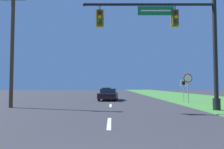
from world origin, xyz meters
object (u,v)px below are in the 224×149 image
at_px(car_ahead, 109,94).
at_px(stop_sign, 189,82).
at_px(far_car, 107,91).
at_px(utility_pole_near, 13,44).
at_px(signal_mast, 183,38).
at_px(route_sign_post, 184,86).

distance_m(car_ahead, stop_sign, 8.25).
height_order(far_car, stop_sign, stop_sign).
height_order(stop_sign, utility_pole_near, utility_pole_near).
relative_size(signal_mast, car_ahead, 1.82).
bearing_deg(signal_mast, stop_sign, 67.98).
bearing_deg(car_ahead, stop_sign, -32.80).
bearing_deg(route_sign_post, car_ahead, 163.82).
height_order(car_ahead, utility_pole_near, utility_pole_near).
bearing_deg(route_sign_post, far_car, 110.67).
xyz_separation_m(signal_mast, utility_pole_near, (-11.27, 1.94, -0.01)).
bearing_deg(utility_pole_near, stop_sign, 14.58).
xyz_separation_m(car_ahead, stop_sign, (6.86, -4.42, 1.26)).
bearing_deg(utility_pole_near, route_sign_post, 22.81).
distance_m(car_ahead, route_sign_post, 7.59).
xyz_separation_m(signal_mast, far_car, (-5.36, 28.81, -3.82)).
height_order(far_car, route_sign_post, route_sign_post).
distance_m(signal_mast, route_sign_post, 8.68).
relative_size(car_ahead, stop_sign, 1.83).
bearing_deg(far_car, stop_sign, -72.06).
distance_m(signal_mast, stop_sign, 6.40).
bearing_deg(far_car, route_sign_post, -69.33).
relative_size(signal_mast, route_sign_post, 4.10).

